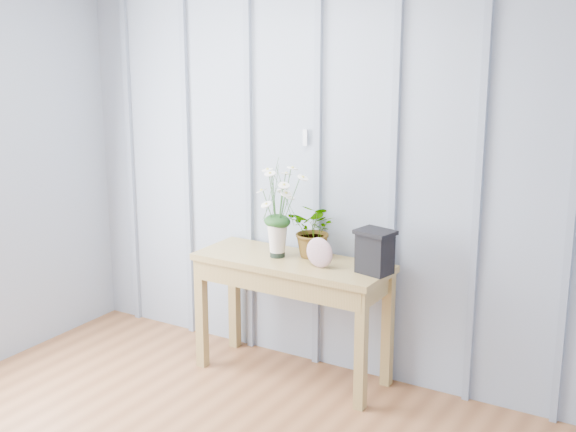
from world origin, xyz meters
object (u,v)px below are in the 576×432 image
Objects in this scene: daisy_vase at (277,199)px; felt_disc_vessel at (320,253)px; carved_box at (375,251)px; sideboard at (292,278)px.

felt_disc_vessel is at bearing -9.66° from daisy_vase.
felt_disc_vessel is 0.33m from carved_box.
daisy_vase is 3.18× the size of felt_disc_vessel.
carved_box is (0.32, 0.07, 0.04)m from felt_disc_vessel.
daisy_vase is (-0.11, 0.00, 0.47)m from sideboard.
daisy_vase is at bearing 178.53° from sideboard.
sideboard is at bearing -177.78° from carved_box.
daisy_vase is 0.68m from carved_box.
felt_disc_vessel is at bearing -13.60° from sideboard.
carved_box is at bearing 1.60° from daisy_vase.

